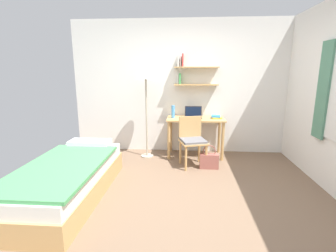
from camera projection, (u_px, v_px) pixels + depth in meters
ground_plane at (180, 198)px, 3.19m from camera, size 5.28×5.28×0.00m
wall_back at (184, 87)px, 4.87m from camera, size 4.40×0.27×2.60m
bed at (68, 179)px, 3.20m from camera, size 0.92×2.05×0.54m
desk at (195, 125)px, 4.69m from camera, size 1.08×0.56×0.75m
desk_chair at (192, 139)px, 4.24m from camera, size 0.53×0.52×0.85m
standing_lamp at (146, 78)px, 4.44m from camera, size 0.38×0.38×1.70m
laptop at (193, 115)px, 4.70m from camera, size 0.33×0.22×0.21m
water_bottle at (173, 112)px, 4.67m from camera, size 0.07×0.07×0.24m
book_stack at (216, 117)px, 4.64m from camera, size 0.20×0.20×0.05m
handbag at (209, 161)px, 4.16m from camera, size 0.31×0.13×0.41m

